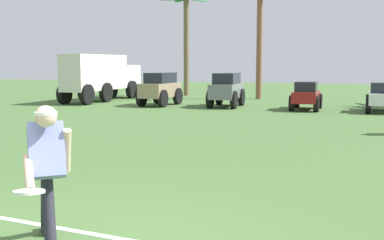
% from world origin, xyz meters
% --- Properties ---
extents(field_line_paint, '(22.46, 1.98, 0.01)m').
position_xyz_m(field_line_paint, '(0.00, 0.66, 0.00)').
color(field_line_paint, white).
rests_on(field_line_paint, ground_plane).
extents(frisbee_thrower, '(0.65, 1.01, 1.42)m').
position_xyz_m(frisbee_thrower, '(-0.47, 0.26, 0.80)').
color(frisbee_thrower, '#23232D').
rests_on(frisbee_thrower, ground_plane).
extents(frisbee_in_flight, '(0.34, 0.34, 0.05)m').
position_xyz_m(frisbee_in_flight, '(-0.14, -0.44, 0.77)').
color(frisbee_in_flight, white).
extents(parked_car_slot_a, '(1.24, 2.38, 1.40)m').
position_xyz_m(parked_car_slot_a, '(-5.76, 15.36, 0.74)').
color(parked_car_slot_a, '#998466').
rests_on(parked_car_slot_a, ground_plane).
extents(parked_car_slot_b, '(1.26, 2.39, 1.40)m').
position_xyz_m(parked_car_slot_b, '(-2.90, 15.66, 0.74)').
color(parked_car_slot_b, slate).
rests_on(parked_car_slot_b, ground_plane).
extents(parked_car_slot_c, '(1.09, 2.21, 1.10)m').
position_xyz_m(parked_car_slot_c, '(0.37, 15.45, 0.56)').
color(parked_car_slot_c, maroon).
rests_on(parked_car_slot_c, ground_plane).
extents(parked_car_slot_d, '(1.09, 2.20, 1.10)m').
position_xyz_m(parked_car_slot_d, '(3.10, 15.52, 0.56)').
color(parked_car_slot_d, silver).
rests_on(parked_car_slot_d, ground_plane).
extents(box_truck, '(1.41, 5.90, 2.20)m').
position_xyz_m(box_truck, '(-9.40, 16.70, 1.23)').
color(box_truck, silver).
rests_on(box_truck, ground_plane).
extents(palm_tree_far_left, '(3.45, 3.07, 5.64)m').
position_xyz_m(palm_tree_far_left, '(-6.91, 21.68, 3.52)').
color(palm_tree_far_left, brown).
rests_on(palm_tree_far_left, ground_plane).
extents(palm_tree_left_of_centre, '(3.08, 3.06, 6.09)m').
position_xyz_m(palm_tree_left_of_centre, '(-2.52, 20.44, 3.85)').
color(palm_tree_left_of_centre, brown).
rests_on(palm_tree_left_of_centre, ground_plane).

